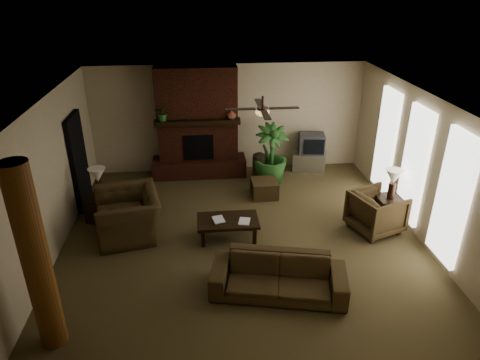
{
  "coord_description": "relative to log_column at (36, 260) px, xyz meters",
  "views": [
    {
      "loc": [
        -0.75,
        -7.26,
        4.76
      ],
      "look_at": [
        0.0,
        0.4,
        1.1
      ],
      "focal_mm": 32.28,
      "sensor_mm": 36.0,
      "label": 1
    }
  ],
  "objects": [
    {
      "name": "room_shell",
      "position": [
        2.95,
        2.4,
        0.0
      ],
      "size": [
        7.0,
        7.0,
        7.0
      ],
      "color": "brown",
      "rests_on": "ground"
    },
    {
      "name": "fireplace",
      "position": [
        2.15,
        5.62,
        -0.24
      ],
      "size": [
        2.4,
        0.7,
        2.8
      ],
      "color": "#4C2014",
      "rests_on": "ground"
    },
    {
      "name": "windows",
      "position": [
        6.4,
        2.6,
        -0.05
      ],
      "size": [
        0.08,
        3.65,
        2.35
      ],
      "color": "white",
      "rests_on": "ground"
    },
    {
      "name": "log_column",
      "position": [
        0.0,
        0.0,
        0.0
      ],
      "size": [
        0.36,
        0.36,
        2.8
      ],
      "primitive_type": "cylinder",
      "color": "brown",
      "rests_on": "ground"
    },
    {
      "name": "doorway",
      "position": [
        -0.49,
        4.2,
        -0.35
      ],
      "size": [
        0.1,
        1.0,
        2.1
      ],
      "primitive_type": "cube",
      "color": "black",
      "rests_on": "ground"
    },
    {
      "name": "ceiling_fan",
      "position": [
        3.35,
        2.7,
        1.13
      ],
      "size": [
        1.35,
        1.35,
        0.37
      ],
      "color": "black",
      "rests_on": "ceiling"
    },
    {
      "name": "sofa",
      "position": [
        3.38,
        0.73,
        -0.97
      ],
      "size": [
        2.28,
        1.1,
        0.86
      ],
      "primitive_type": "imported",
      "rotation": [
        0.0,
        0.0,
        -0.22
      ],
      "color": "#45351D",
      "rests_on": "ground"
    },
    {
      "name": "armchair_left",
      "position": [
        0.71,
        2.79,
        -0.8
      ],
      "size": [
        1.16,
        1.54,
        1.2
      ],
      "primitive_type": "imported",
      "rotation": [
        0.0,
        0.0,
        -1.36
      ],
      "color": "#45351D",
      "rests_on": "ground"
    },
    {
      "name": "armchair_right",
      "position": [
        5.7,
        2.45,
        -0.93
      ],
      "size": [
        1.11,
        1.15,
        0.94
      ],
      "primitive_type": "imported",
      "rotation": [
        0.0,
        0.0,
        1.93
      ],
      "color": "#45351D",
      "rests_on": "ground"
    },
    {
      "name": "coffee_table",
      "position": [
        2.67,
        2.43,
        -1.03
      ],
      "size": [
        1.2,
        0.7,
        0.43
      ],
      "color": "black",
      "rests_on": "ground"
    },
    {
      "name": "ottoman",
      "position": [
        3.66,
        4.16,
        -1.2
      ],
      "size": [
        0.61,
        0.61,
        0.4
      ],
      "primitive_type": "cube",
      "rotation": [
        0.0,
        0.0,
        0.02
      ],
      "color": "#45351D",
      "rests_on": "ground"
    },
    {
      "name": "tv_stand",
      "position": [
        5.08,
        5.55,
        -1.15
      ],
      "size": [
        0.96,
        0.72,
        0.5
      ],
      "primitive_type": "cube",
      "rotation": [
        0.0,
        0.0,
        -0.29
      ],
      "color": "silver",
      "rests_on": "ground"
    },
    {
      "name": "tv",
      "position": [
        5.11,
        5.54,
        -0.64
      ],
      "size": [
        0.71,
        0.61,
        0.52
      ],
      "color": "#3D3D3F",
      "rests_on": "tv_stand"
    },
    {
      "name": "floor_vase",
      "position": [
        3.66,
        5.04,
        -0.97
      ],
      "size": [
        0.34,
        0.34,
        0.77
      ],
      "color": "#2D2419",
      "rests_on": "ground"
    },
    {
      "name": "floor_plant",
      "position": [
        3.92,
        4.92,
        -0.98
      ],
      "size": [
        1.2,
        1.67,
        0.84
      ],
      "primitive_type": "imported",
      "rotation": [
        0.0,
        0.0,
        0.26
      ],
      "color": "#2C5C25",
      "rests_on": "ground"
    },
    {
      "name": "side_table_left",
      "position": [
        0.03,
        3.42,
        -1.12
      ],
      "size": [
        0.65,
        0.65,
        0.55
      ],
      "primitive_type": "cube",
      "rotation": [
        0.0,
        0.0,
        -0.38
      ],
      "color": "black",
      "rests_on": "ground"
    },
    {
      "name": "lamp_left",
      "position": [
        0.06,
        3.42,
        -0.4
      ],
      "size": [
        0.41,
        0.41,
        0.65
      ],
      "color": "black",
      "rests_on": "side_table_left"
    },
    {
      "name": "side_table_right",
      "position": [
        6.1,
        2.8,
        -1.12
      ],
      "size": [
        0.52,
        0.52,
        0.55
      ],
      "primitive_type": "cube",
      "rotation": [
        0.0,
        0.0,
        0.04
      ],
      "color": "black",
      "rests_on": "ground"
    },
    {
      "name": "lamp_right",
      "position": [
        6.1,
        2.76,
        -0.4
      ],
      "size": [
        0.45,
        0.45,
        0.65
      ],
      "color": "black",
      "rests_on": "side_table_right"
    },
    {
      "name": "mantel_plant",
      "position": [
        1.32,
        5.36,
        0.32
      ],
      "size": [
        0.38,
        0.43,
        0.33
      ],
      "primitive_type": "imported",
      "rotation": [
        0.0,
        0.0,
        0.02
      ],
      "color": "#2C5C25",
      "rests_on": "fireplace"
    },
    {
      "name": "mantel_vase",
      "position": [
        2.99,
        5.35,
        0.27
      ],
      "size": [
        0.28,
        0.29,
        0.22
      ],
      "primitive_type": "imported",
      "rotation": [
        0.0,
        0.0,
        0.33
      ],
      "color": "brown",
      "rests_on": "fireplace"
    },
    {
      "name": "book_a",
      "position": [
        2.38,
        2.39,
        -0.83
      ],
      "size": [
        0.22,
        0.07,
        0.29
      ],
      "primitive_type": "imported",
      "rotation": [
        0.0,
        0.0,
        0.21
      ],
      "color": "#999999",
      "rests_on": "coffee_table"
    },
    {
      "name": "book_b",
      "position": [
        2.88,
        2.33,
        -0.82
      ],
      "size": [
        0.21,
        0.07,
        0.29
      ],
      "primitive_type": "imported",
      "rotation": [
        0.0,
        0.0,
        -0.23
      ],
      "color": "#999999",
      "rests_on": "coffee_table"
    }
  ]
}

